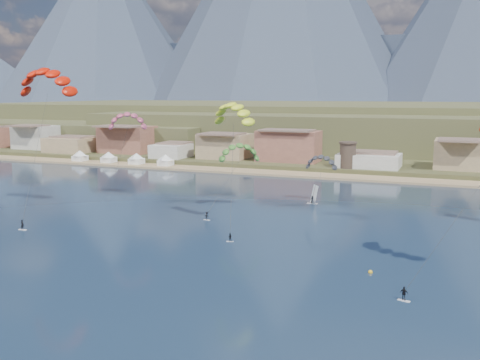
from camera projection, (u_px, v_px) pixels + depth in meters
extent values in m
plane|color=#0D1C30|center=(154.00, 286.00, 75.09)|extent=(2400.00, 2400.00, 0.00)
cube|color=tan|center=(327.00, 176.00, 172.26)|extent=(2200.00, 12.00, 0.90)
cube|color=#4D482A|center=(421.00, 117.00, 588.66)|extent=(2200.00, 900.00, 4.00)
cube|color=brown|center=(37.00, 125.00, 330.56)|extent=(280.00, 130.00, 10.00)
cube|color=brown|center=(463.00, 128.00, 260.71)|extent=(320.00, 150.00, 15.00)
cube|color=brown|center=(319.00, 118.00, 326.42)|extent=(380.00, 170.00, 18.00)
cone|color=#293345|center=(104.00, 21.00, 971.15)|extent=(400.00, 400.00, 300.00)
cone|color=#293345|center=(2.00, 47.00, 1090.15)|extent=(340.00, 340.00, 230.00)
cube|color=#293345|center=(436.00, 74.00, 891.43)|extent=(2000.00, 200.00, 110.00)
cylinder|color=#47382D|center=(348.00, 156.00, 176.86)|extent=(5.20, 5.20, 8.00)
cylinder|color=#47382D|center=(348.00, 143.00, 176.18)|extent=(5.82, 5.82, 0.60)
cube|color=white|center=(80.00, 158.00, 206.78)|extent=(4.50, 4.50, 2.00)
pyramid|color=white|center=(80.00, 150.00, 206.31)|extent=(6.40, 6.40, 2.00)
cube|color=white|center=(109.00, 160.00, 202.03)|extent=(4.50, 4.50, 2.00)
pyramid|color=white|center=(108.00, 152.00, 201.55)|extent=(6.40, 6.40, 2.00)
cube|color=white|center=(137.00, 161.00, 197.64)|extent=(4.50, 4.50, 2.00)
pyramid|color=white|center=(136.00, 153.00, 197.16)|extent=(6.40, 6.40, 2.00)
cube|color=white|center=(166.00, 163.00, 193.25)|extent=(4.50, 4.50, 2.00)
pyramid|color=white|center=(165.00, 154.00, 192.77)|extent=(6.40, 6.40, 2.00)
cube|color=silver|center=(23.00, 230.00, 105.55)|extent=(1.72, 0.63, 0.11)
imported|color=black|center=(22.00, 225.00, 105.39)|extent=(0.74, 0.51, 1.94)
cylinder|color=#262626|center=(36.00, 156.00, 110.76)|extent=(0.05, 0.05, 28.99)
cube|color=silver|center=(230.00, 241.00, 97.27)|extent=(1.34, 0.75, 0.09)
imported|color=black|center=(230.00, 237.00, 97.15)|extent=(0.85, 0.75, 1.47)
cylinder|color=#262626|center=(232.00, 178.00, 100.67)|extent=(0.05, 0.05, 22.04)
cube|color=silver|center=(404.00, 301.00, 69.58)|extent=(1.66, 0.90, 0.11)
imported|color=black|center=(404.00, 293.00, 69.43)|extent=(1.16, 0.72, 1.83)
cylinder|color=#262626|center=(462.00, 210.00, 70.73)|extent=(0.05, 0.05, 26.28)
cube|color=silver|center=(207.00, 220.00, 113.70)|extent=(1.51, 0.71, 0.10)
imported|color=black|center=(207.00, 216.00, 113.56)|extent=(1.18, 0.82, 1.68)
cylinder|color=#262626|center=(224.00, 187.00, 117.54)|extent=(0.05, 0.05, 15.70)
cylinder|color=#262626|center=(120.00, 166.00, 128.84)|extent=(0.04, 0.04, 19.22)
cylinder|color=#262626|center=(317.00, 188.00, 127.71)|extent=(0.04, 0.04, 11.26)
cube|color=silver|center=(312.00, 203.00, 130.44)|extent=(2.55, 0.81, 0.13)
imported|color=black|center=(312.00, 200.00, 130.29)|extent=(0.90, 0.60, 1.81)
cube|color=white|center=(314.00, 194.00, 129.93)|extent=(1.06, 2.76, 4.34)
sphere|color=yellow|center=(370.00, 272.00, 80.40)|extent=(0.65, 0.65, 0.65)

